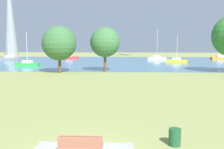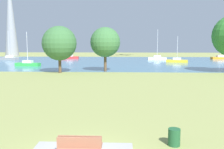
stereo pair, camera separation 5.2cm
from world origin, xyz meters
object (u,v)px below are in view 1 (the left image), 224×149
at_px(sailboat_yellow, 177,61).
at_px(sailboat_white, 157,58).
at_px(tree_mid_shore, 59,43).
at_px(sailboat_orange, 220,58).
at_px(tree_east_near, 105,42).
at_px(litter_bin, 175,137).
at_px(bench_facing_water, 81,146).
at_px(sailboat_gray, 9,58).
at_px(sailboat_green, 28,64).
at_px(sailboat_red, 70,57).
at_px(electricity_pylon, 10,15).

xyz_separation_m(sailboat_yellow, sailboat_white, (-3.40, 8.49, 0.02)).
height_order(sailboat_white, tree_mid_shore, sailboat_white).
relative_size(sailboat_orange, tree_east_near, 0.77).
distance_m(litter_bin, sailboat_orange, 63.65).
xyz_separation_m(bench_facing_water, tree_east_near, (-1.12, 30.67, 4.20)).
height_order(litter_bin, sailboat_yellow, sailboat_yellow).
xyz_separation_m(sailboat_orange, sailboat_white, (-17.31, -2.91, 0.03)).
distance_m(sailboat_orange, sailboat_gray, 56.26).
relative_size(litter_bin, sailboat_orange, 0.15).
distance_m(sailboat_orange, tree_mid_shore, 48.20).
bearing_deg(sailboat_white, sailboat_green, -146.34).
xyz_separation_m(sailboat_orange, sailboat_red, (-41.16, 0.50, 0.02)).
relative_size(sailboat_orange, sailboat_red, 0.75).
bearing_deg(bench_facing_water, litter_bin, 18.46).
relative_size(sailboat_yellow, tree_mid_shore, 0.84).
bearing_deg(sailboat_green, sailboat_white, 33.66).
height_order(sailboat_white, electricity_pylon, electricity_pylon).
relative_size(sailboat_yellow, sailboat_white, 0.76).
relative_size(litter_bin, sailboat_gray, 0.11).
relative_size(sailboat_white, tree_east_near, 1.12).
bearing_deg(tree_east_near, sailboat_green, 151.97).
relative_size(sailboat_gray, tree_east_near, 1.06).
xyz_separation_m(sailboat_green, electricity_pylon, (-18.54, 35.17, 13.05)).
bearing_deg(sailboat_green, sailboat_orange, 25.37).
distance_m(sailboat_orange, sailboat_white, 17.55).
xyz_separation_m(bench_facing_water, sailboat_green, (-16.94, 39.10, -0.01)).
bearing_deg(sailboat_red, tree_east_near, -68.24).
bearing_deg(bench_facing_water, sailboat_yellow, 73.99).
xyz_separation_m(sailboat_gray, sailboat_yellow, (42.15, -6.62, -0.02)).
bearing_deg(tree_east_near, electricity_pylon, 128.24).
bearing_deg(sailboat_white, litter_bin, -96.64).
height_order(sailboat_gray, sailboat_green, sailboat_gray).
distance_m(sailboat_yellow, tree_mid_shore, 30.34).
xyz_separation_m(litter_bin, electricity_pylon, (-39.61, 72.89, 13.10)).
bearing_deg(sailboat_red, tree_mid_shore, -80.79).
bearing_deg(sailboat_green, bench_facing_water, -66.57).
height_order(tree_east_near, electricity_pylon, electricity_pylon).
bearing_deg(sailboat_yellow, sailboat_green, -162.30).
xyz_separation_m(litter_bin, sailboat_gray, (-32.22, 54.23, 0.07)).
bearing_deg(sailboat_red, sailboat_orange, -0.70).
bearing_deg(tree_east_near, sailboat_white, 66.27).
xyz_separation_m(sailboat_red, sailboat_white, (23.85, -3.41, 0.01)).
bearing_deg(tree_mid_shore, tree_east_near, 17.67).
bearing_deg(bench_facing_water, sailboat_red, 102.22).
bearing_deg(sailboat_yellow, electricity_pylon, 152.97).
distance_m(sailboat_gray, sailboat_green, 19.92).
relative_size(sailboat_white, tree_mid_shore, 1.10).
bearing_deg(electricity_pylon, tree_east_near, -51.76).
bearing_deg(litter_bin, sailboat_green, 119.20).
xyz_separation_m(tree_mid_shore, tree_east_near, (6.81, 2.17, 0.16)).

